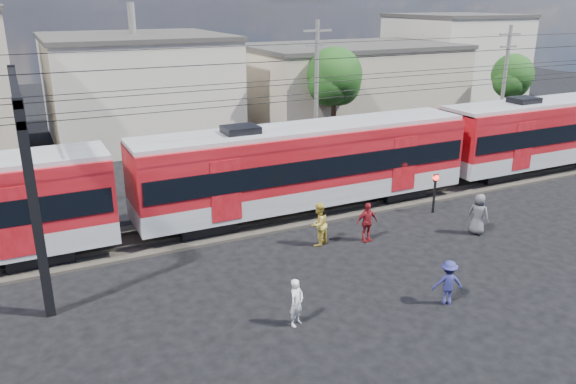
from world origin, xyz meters
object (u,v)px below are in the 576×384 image
Objects in this scene: car_silver at (511,135)px; crossing_signal at (435,186)px; commuter_train at (310,163)px; pedestrian_c at (448,282)px; pedestrian_a at (296,302)px.

car_silver is 15.55m from crossing_signal.
crossing_signal is (5.20, -2.71, -1.08)m from commuter_train.
pedestrian_c reaches higher than car_silver.
pedestrian_a is 11.76m from crossing_signal.
pedestrian_a is at bearing -120.56° from commuter_train.
pedestrian_a is 0.81× the size of crossing_signal.
commuter_train is at bearing 30.88° from pedestrian_a.
pedestrian_a is 27.28m from car_silver.
pedestrian_c is at bearing 137.73° from car_silver.
pedestrian_c is (0.04, -9.56, -1.63)m from commuter_train.
pedestrian_c is at bearing -126.96° from crossing_signal.
commuter_train is at bearing 114.85° from car_silver.
commuter_train is 12.18× the size of car_silver.
crossing_signal is (-13.36, -7.93, 0.62)m from car_silver.
car_silver is (18.56, 5.22, -1.70)m from commuter_train.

